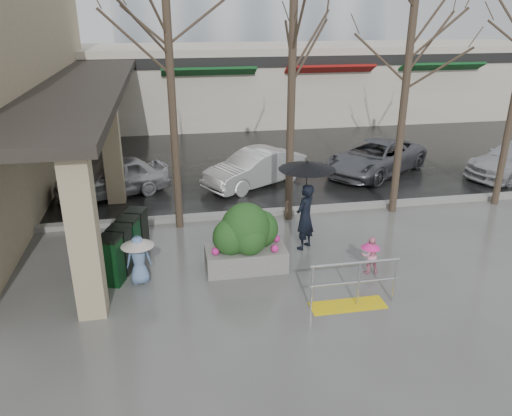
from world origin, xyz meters
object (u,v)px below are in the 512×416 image
object	(u,v)px
handrail	(352,290)
planter	(246,238)
tree_west	(168,40)
news_boxes	(125,245)
child_blue	(138,255)
car_c	(375,157)
tree_midwest	(293,32)
tree_mideast	(410,46)
woman	(306,195)
child_pink	(370,253)
car_a	(112,177)
car_b	(255,168)

from	to	relation	value
handrail	planter	bearing A→B (deg)	133.01
tree_west	news_boxes	xyz separation A→B (m)	(-1.34, -2.19, -4.50)
child_blue	car_c	world-z (taller)	car_c
tree_midwest	planter	size ratio (longest dim) A/B	3.68
tree_mideast	handrail	bearing A→B (deg)	-123.19
tree_mideast	woman	xyz separation A→B (m)	(-3.37, -1.97, -3.39)
tree_mideast	child_pink	world-z (taller)	tree_mideast
handrail	tree_mideast	distance (m)	7.28
tree_mideast	planter	size ratio (longest dim) A/B	3.42
tree_midwest	car_a	bearing A→B (deg)	150.50
tree_mideast	tree_midwest	bearing A→B (deg)	180.00
child_pink	car_a	world-z (taller)	car_a
woman	planter	distance (m)	1.96
child_blue	planter	distance (m)	2.49
news_boxes	tree_mideast	bearing A→B (deg)	34.09
child_blue	news_boxes	distance (m)	0.91
tree_west	child_blue	distance (m)	5.42
car_c	tree_west	bearing A→B (deg)	-98.34
tree_west	car_a	xyz separation A→B (m)	(-2.06, 2.98, -4.45)
child_pink	car_a	xyz separation A→B (m)	(-6.35, 6.49, 0.12)
child_blue	car_c	bearing A→B (deg)	-145.96
news_boxes	car_a	xyz separation A→B (m)	(-0.72, 5.16, 0.05)
handrail	woman	size ratio (longest dim) A/B	0.80
child_pink	car_a	bearing A→B (deg)	-43.77
tree_mideast	car_b	world-z (taller)	tree_mideast
tree_mideast	child_pink	xyz separation A→B (m)	(-2.21, -3.51, -4.35)
handrail	car_a	xyz separation A→B (m)	(-5.42, 7.78, 0.25)
car_b	car_c	size ratio (longest dim) A/B	0.84
handrail	car_a	world-z (taller)	car_a
tree_west	child_blue	xyz separation A→B (m)	(-1.00, -3.02, -4.38)
planter	car_b	size ratio (longest dim) A/B	0.50
tree_midwest	news_boxes	xyz separation A→B (m)	(-4.54, -2.19, -4.65)
child_blue	car_a	bearing A→B (deg)	-84.36
planter	car_c	world-z (taller)	planter
child_pink	car_b	xyz separation A→B (m)	(-1.52, 6.66, 0.12)
planter	news_boxes	size ratio (longest dim) A/B	0.90
car_b	tree_west	bearing A→B (deg)	-71.60
tree_mideast	car_c	size ratio (longest dim) A/B	1.43
tree_midwest	woman	distance (m)	4.25
tree_west	handrail	bearing A→B (deg)	-55.01
car_b	planter	bearing A→B (deg)	-42.58
woman	car_a	xyz separation A→B (m)	(-5.20, 4.95, -0.84)
car_b	car_c	bearing A→B (deg)	66.52
woman	news_boxes	xyz separation A→B (m)	(-4.48, -0.21, -0.89)
woman	car_a	size ratio (longest dim) A/B	0.64
handrail	car_a	size ratio (longest dim) A/B	0.51
tree_west	woman	world-z (taller)	tree_west
tree_mideast	news_boxes	bearing A→B (deg)	-164.43
car_a	woman	bearing A→B (deg)	26.83
tree_west	tree_mideast	size ratio (longest dim) A/B	1.05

